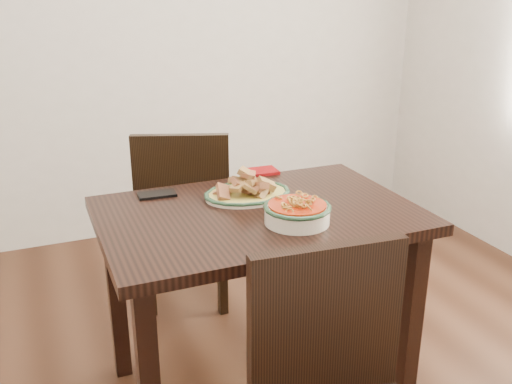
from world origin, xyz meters
name	(u,v)px	position (x,y,z in m)	size (l,w,h in m)	color
wall_back	(156,19)	(0.00, 1.75, 1.30)	(3.50, 0.10, 2.60)	beige
dining_table	(258,239)	(-0.06, 0.07, 0.64)	(1.09, 0.73, 0.75)	black
chair_far	(185,210)	(-0.14, 0.77, 0.50)	(0.54, 0.54, 0.89)	black
fish_plate	(247,186)	(-0.05, 0.20, 0.79)	(0.32, 0.25, 0.11)	white
noodle_bowl	(297,210)	(0.02, -0.08, 0.79)	(0.23, 0.23, 0.08)	#F0E4CB
smartphone	(157,194)	(-0.35, 0.34, 0.76)	(0.14, 0.07, 0.01)	black
napkin	(263,171)	(0.12, 0.45, 0.76)	(0.12, 0.10, 0.01)	maroon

